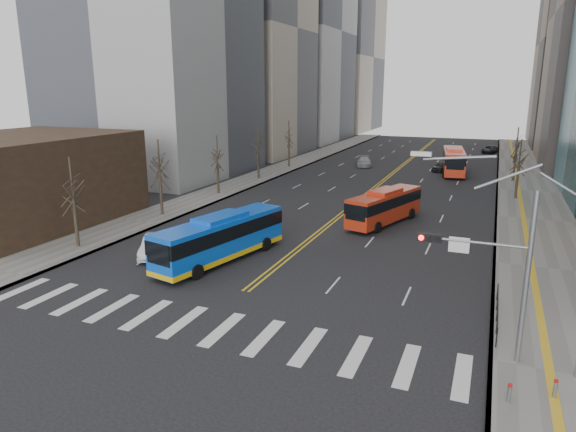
{
  "coord_description": "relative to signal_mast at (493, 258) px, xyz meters",
  "views": [
    {
      "loc": [
        13.4,
        -21.22,
        12.19
      ],
      "look_at": [
        1.11,
        9.25,
        3.87
      ],
      "focal_mm": 32.0,
      "sensor_mm": 36.0,
      "label": 1
    }
  ],
  "objects": [
    {
      "name": "bollards",
      "position": [
        2.5,
        -2.16,
        -4.3
      ],
      "size": [
        2.87,
        3.17,
        0.78
      ],
      "color": "gray",
      "rests_on": "sidewalk_right"
    },
    {
      "name": "centerline",
      "position": [
        -13.77,
        53.0,
        -4.85
      ],
      "size": [
        0.55,
        100.0,
        0.01
      ],
      "color": "gold",
      "rests_on": "ground"
    },
    {
      "name": "red_bus_far",
      "position": [
        -5.72,
        53.4,
        -2.78
      ],
      "size": [
        4.14,
        12.06,
        3.73
      ],
      "color": "#B12A12",
      "rests_on": "ground"
    },
    {
      "name": "ground",
      "position": [
        -13.77,
        -2.0,
        -4.86
      ],
      "size": [
        220.0,
        220.0,
        0.0
      ],
      "primitive_type": "plane",
      "color": "black"
    },
    {
      "name": "storefront",
      "position": [
        -39.77,
        9.97,
        -0.85
      ],
      "size": [
        14.0,
        18.0,
        8.0
      ],
      "color": "#322119",
      "rests_on": "ground"
    },
    {
      "name": "car_dark_mid",
      "position": [
        -7.36,
        54.99,
        -4.13
      ],
      "size": [
        3.05,
        4.57,
        1.45
      ],
      "primitive_type": "imported",
      "rotation": [
        0.0,
        0.0,
        -0.35
      ],
      "color": "black",
      "rests_on": "ground"
    },
    {
      "name": "pedestrian_railing",
      "position": [
        0.53,
        4.0,
        -4.03
      ],
      "size": [
        0.06,
        6.06,
        1.02
      ],
      "color": "black",
      "rests_on": "sidewalk_right"
    },
    {
      "name": "red_bus_near",
      "position": [
        -9.2,
        22.16,
        -3.08
      ],
      "size": [
        5.2,
        10.19,
        3.19
      ],
      "color": "#B12A12",
      "rests_on": "ground"
    },
    {
      "name": "crosswalk",
      "position": [
        -13.77,
        -2.0,
        -4.85
      ],
      "size": [
        26.7,
        4.0,
        0.01
      ],
      "color": "silver",
      "rests_on": "ground"
    },
    {
      "name": "office_towers",
      "position": [
        -13.64,
        66.51,
        19.07
      ],
      "size": [
        83.0,
        134.0,
        58.0
      ],
      "color": "#97979A",
      "rests_on": "ground"
    },
    {
      "name": "car_white",
      "position": [
        -22.99,
        6.71,
        -4.08
      ],
      "size": [
        3.4,
        5.0,
        1.56
      ],
      "primitive_type": "imported",
      "rotation": [
        0.0,
        0.0,
        0.41
      ],
      "color": "silver",
      "rests_on": "ground"
    },
    {
      "name": "car_silver",
      "position": [
        -19.28,
        55.59,
        -4.11
      ],
      "size": [
        3.37,
        5.49,
        1.49
      ],
      "primitive_type": "imported",
      "rotation": [
        0.0,
        0.0,
        0.27
      ],
      "color": "gray",
      "rests_on": "ground"
    },
    {
      "name": "sidewalk_left",
      "position": [
        -30.27,
        43.0,
        -4.78
      ],
      "size": [
        5.0,
        130.0,
        0.15
      ],
      "primitive_type": "cube",
      "color": "slate",
      "rests_on": "ground"
    },
    {
      "name": "signal_mast",
      "position": [
        0.0,
        0.0,
        0.0
      ],
      "size": [
        5.37,
        0.37,
        9.39
      ],
      "color": "gray",
      "rests_on": "ground"
    },
    {
      "name": "street_trees",
      "position": [
        -20.94,
        32.55,
        0.02
      ],
      "size": [
        35.2,
        47.2,
        7.6
      ],
      "color": "black",
      "rests_on": "ground"
    },
    {
      "name": "blue_bus",
      "position": [
        -17.95,
        7.55,
        -3.08
      ],
      "size": [
        4.99,
        11.84,
        3.38
      ],
      "color": "blue",
      "rests_on": "ground"
    },
    {
      "name": "sidewalk_right",
      "position": [
        3.73,
        43.0,
        -4.78
      ],
      "size": [
        7.0,
        130.0,
        0.15
      ],
      "primitive_type": "cube",
      "color": "slate",
      "rests_on": "ground"
    },
    {
      "name": "car_dark_far",
      "position": [
        -1.27,
        80.79,
        -4.2
      ],
      "size": [
        3.05,
        5.09,
        1.32
      ],
      "primitive_type": "imported",
      "rotation": [
        0.0,
        0.0,
        -0.19
      ],
      "color": "black",
      "rests_on": "ground"
    }
  ]
}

